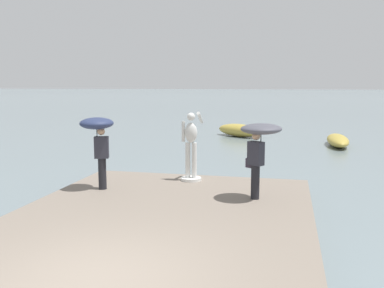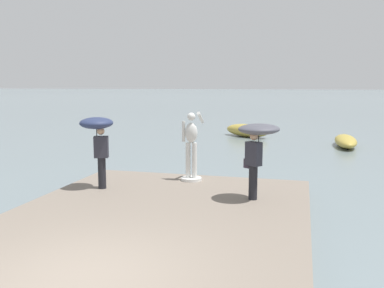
{
  "view_description": "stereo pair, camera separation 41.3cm",
  "coord_description": "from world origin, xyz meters",
  "px_view_note": "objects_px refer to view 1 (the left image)",
  "views": [
    {
      "loc": [
        2.77,
        -5.65,
        3.33
      ],
      "look_at": [
        0.0,
        6.57,
        1.55
      ],
      "focal_mm": 40.02,
      "sensor_mm": 36.0,
      "label": 1
    },
    {
      "loc": [
        3.17,
        -5.55,
        3.33
      ],
      "look_at": [
        0.0,
        6.57,
        1.55
      ],
      "focal_mm": 40.02,
      "sensor_mm": 36.0,
      "label": 2
    }
  ],
  "objects_px": {
    "statue_white_figure": "(191,148)",
    "boat_leftward": "(338,140)",
    "boat_far": "(239,130)",
    "onlooker_right": "(259,139)",
    "onlooker_left": "(98,133)"
  },
  "relations": [
    {
      "from": "statue_white_figure",
      "to": "boat_leftward",
      "type": "xyz_separation_m",
      "value": [
        5.46,
        11.43,
        -1.09
      ]
    },
    {
      "from": "boat_far",
      "to": "boat_leftward",
      "type": "height_order",
      "value": "boat_far"
    },
    {
      "from": "statue_white_figure",
      "to": "onlooker_right",
      "type": "height_order",
      "value": "statue_white_figure"
    },
    {
      "from": "statue_white_figure",
      "to": "boat_leftward",
      "type": "height_order",
      "value": "statue_white_figure"
    },
    {
      "from": "statue_white_figure",
      "to": "boat_leftward",
      "type": "bearing_deg",
      "value": 64.49
    },
    {
      "from": "onlooker_left",
      "to": "onlooker_right",
      "type": "relative_size",
      "value": 1.04
    },
    {
      "from": "boat_far",
      "to": "boat_leftward",
      "type": "xyz_separation_m",
      "value": [
        5.62,
        -2.94,
        -0.09
      ]
    },
    {
      "from": "statue_white_figure",
      "to": "boat_far",
      "type": "height_order",
      "value": "statue_white_figure"
    },
    {
      "from": "statue_white_figure",
      "to": "boat_far",
      "type": "distance_m",
      "value": 14.41
    },
    {
      "from": "onlooker_left",
      "to": "boat_far",
      "type": "relative_size",
      "value": 0.58
    },
    {
      "from": "onlooker_left",
      "to": "boat_far",
      "type": "bearing_deg",
      "value": 82.54
    },
    {
      "from": "onlooker_right",
      "to": "boat_leftward",
      "type": "xyz_separation_m",
      "value": [
        3.31,
        13.15,
        -1.65
      ]
    },
    {
      "from": "boat_far",
      "to": "statue_white_figure",
      "type": "bearing_deg",
      "value": -89.33
    },
    {
      "from": "onlooker_left",
      "to": "boat_leftward",
      "type": "relative_size",
      "value": 0.53
    },
    {
      "from": "boat_leftward",
      "to": "onlooker_left",
      "type": "bearing_deg",
      "value": -120.62
    }
  ]
}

